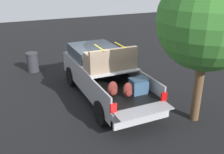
# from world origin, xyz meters

# --- Properties ---
(ground_plane) EXTENTS (40.00, 40.00, 0.00)m
(ground_plane) POSITION_xyz_m (0.00, 0.00, 0.00)
(ground_plane) COLOR black
(pickup_truck) EXTENTS (6.05, 2.06, 2.23)m
(pickup_truck) POSITION_xyz_m (0.36, -0.00, 0.95)
(pickup_truck) COLOR gray
(pickup_truck) RESTS_ON ground_plane
(tree_background) EXTENTS (3.05, 3.05, 4.87)m
(tree_background) POSITION_xyz_m (-2.78, -2.10, 3.34)
(tree_background) COLOR brown
(tree_background) RESTS_ON ground_plane
(trash_can) EXTENTS (0.60, 0.60, 0.98)m
(trash_can) POSITION_xyz_m (4.24, 2.20, 0.50)
(trash_can) COLOR #2D2D33
(trash_can) RESTS_ON ground_plane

